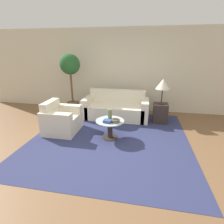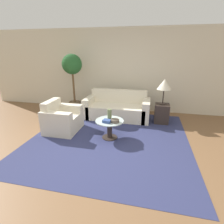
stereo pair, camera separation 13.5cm
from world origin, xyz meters
name	(u,v)px [view 1 (the left image)]	position (x,y,z in m)	size (l,w,h in m)	color
ground_plane	(104,154)	(0.00, 0.00, 0.00)	(14.00, 14.00, 0.00)	brown
wall_back	(123,71)	(0.00, 2.84, 1.30)	(10.00, 0.06, 2.60)	beige
rug	(110,137)	(-0.02, 0.68, 0.00)	(3.53, 3.56, 0.01)	navy
sofa_main	(116,109)	(-0.10, 2.04, 0.27)	(1.89, 0.82, 0.80)	beige
armchair	(60,121)	(-1.30, 0.81, 0.27)	(0.76, 0.85, 0.77)	beige
coffee_table	(110,127)	(-0.02, 0.68, 0.28)	(0.64, 0.64, 0.43)	#332823
side_table	(160,113)	(1.18, 1.89, 0.27)	(0.39, 0.39, 0.53)	#332823
table_lamp	(163,84)	(1.18, 1.89, 1.07)	(0.38, 0.38, 0.69)	#332823
potted_plant	(71,73)	(-1.54, 2.19, 1.28)	(0.60, 0.60, 1.83)	brown
vase	(110,115)	(-0.02, 0.68, 0.56)	(0.09, 0.09, 0.26)	#6B7A4C
bowl	(115,121)	(0.12, 0.60, 0.47)	(0.19, 0.19, 0.07)	brown
book_stack	(108,121)	(-0.05, 0.55, 0.47)	(0.19, 0.16, 0.06)	#334C8C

